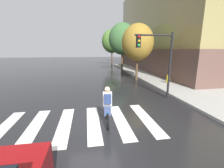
{
  "coord_description": "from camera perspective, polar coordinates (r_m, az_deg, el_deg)",
  "views": [
    {
      "loc": [
        -0.2,
        -6.17,
        3.17
      ],
      "look_at": [
        1.37,
        3.0,
        1.02
      ],
      "focal_mm": 24.09,
      "sensor_mm": 36.0,
      "label": 1
    }
  ],
  "objects": [
    {
      "name": "traffic_light_near",
      "position": [
        9.89,
        17.24,
        10.64
      ],
      "size": [
        2.47,
        0.28,
        4.2
      ],
      "color": "black",
      "rests_on": "ground"
    },
    {
      "name": "crosswalk_stripes",
      "position": [
        6.94,
        -12.33,
        -14.41
      ],
      "size": [
        6.67,
        3.43,
        0.01
      ],
      "color": "silver",
      "rests_on": "ground"
    },
    {
      "name": "ground_plane",
      "position": [
        6.94,
        -7.22,
        -14.28
      ],
      "size": [
        120.0,
        120.0,
        0.0
      ],
      "primitive_type": "plane",
      "color": "black"
    },
    {
      "name": "cyclist",
      "position": [
        6.38,
        -1.76,
        -8.38
      ],
      "size": [
        0.38,
        1.71,
        1.69
      ],
      "color": "black",
      "rests_on": "ground"
    },
    {
      "name": "fire_hydrant",
      "position": [
        14.7,
        20.4,
        1.83
      ],
      "size": [
        0.33,
        0.22,
        0.78
      ],
      "color": "gold",
      "rests_on": "sidewalk"
    },
    {
      "name": "street_tree_mid",
      "position": [
        22.09,
        3.93,
        16.67
      ],
      "size": [
        3.83,
        3.83,
        6.81
      ],
      "color": "#4C3823",
      "rests_on": "ground"
    },
    {
      "name": "street_tree_near",
      "position": [
        15.95,
        9.71,
        15.28
      ],
      "size": [
        3.21,
        3.21,
        5.71
      ],
      "color": "#4C3823",
      "rests_on": "ground"
    },
    {
      "name": "street_tree_far",
      "position": [
        30.74,
        -0.04,
        15.92
      ],
      "size": [
        3.95,
        3.95,
        7.02
      ],
      "color": "#4C3823",
      "rests_on": "ground"
    },
    {
      "name": "corner_building",
      "position": [
        27.96,
        28.82,
        18.21
      ],
      "size": [
        17.28,
        24.49,
        13.0
      ],
      "color": "brown",
      "rests_on": "ground"
    }
  ]
}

